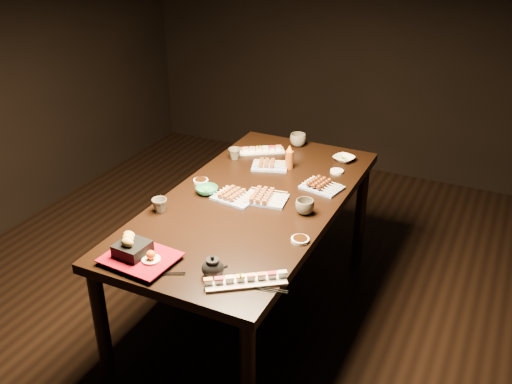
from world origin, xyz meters
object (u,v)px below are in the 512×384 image
at_px(teacup_mid_right, 305,207).
at_px(condiment_bottle, 289,157).
at_px(teacup_far_right, 298,140).
at_px(teapot, 213,266).
at_px(sushi_platter_near, 246,279).
at_px(tempura_tray, 140,251).
at_px(sushi_platter_far, 259,149).
at_px(teacup_near_left, 160,205).
at_px(edamame_bowl_cream, 344,159).
at_px(teacup_far_left, 235,154).
at_px(edamame_bowl_green, 207,190).
at_px(yakitori_plate_center, 235,194).
at_px(yakitori_plate_right, 266,196).
at_px(dining_table, 252,257).
at_px(yakitori_plate_left, 270,163).

bearing_deg(teacup_mid_right, condiment_bottle, 120.97).
bearing_deg(teacup_far_right, teapot, -81.87).
xyz_separation_m(sushi_platter_near, tempura_tray, (-0.49, -0.06, 0.04)).
height_order(sushi_platter_near, teacup_mid_right, teacup_mid_right).
xyz_separation_m(teacup_far_right, condiment_bottle, (0.08, -0.35, 0.03)).
xyz_separation_m(teapot, condiment_bottle, (-0.13, 1.16, 0.03)).
distance_m(sushi_platter_far, teacup_near_left, 0.93).
height_order(edamame_bowl_cream, teacup_far_left, teacup_far_left).
bearing_deg(sushi_platter_near, edamame_bowl_green, 95.79).
xyz_separation_m(yakitori_plate_center, condiment_bottle, (0.11, 0.49, 0.05)).
xyz_separation_m(yakitori_plate_right, teacup_far_right, (-0.13, 0.78, 0.01)).
bearing_deg(edamame_bowl_cream, yakitori_plate_center, -116.69).
relative_size(sushi_platter_near, edamame_bowl_green, 2.81).
relative_size(tempura_tray, condiment_bottle, 2.11).
bearing_deg(sushi_platter_near, condiment_bottle, 68.51).
bearing_deg(teacup_far_left, teacup_mid_right, -35.20).
bearing_deg(condiment_bottle, edamame_bowl_green, -119.21).
relative_size(sushi_platter_far, yakitori_plate_right, 1.44).
relative_size(edamame_bowl_green, edamame_bowl_cream, 1.00).
distance_m(teacup_near_left, teacup_far_right, 1.17).
distance_m(edamame_bowl_cream, teacup_near_left, 1.22).
distance_m(dining_table, sushi_platter_far, 0.75).
distance_m(teacup_mid_right, teacup_far_left, 0.79).
bearing_deg(teapot, teacup_far_left, 92.03).
distance_m(yakitori_plate_left, teacup_mid_right, 0.59).
height_order(yakitori_plate_right, edamame_bowl_green, yakitori_plate_right).
height_order(sushi_platter_far, teapot, teapot).
height_order(sushi_platter_far, yakitori_plate_center, yakitori_plate_center).
relative_size(sushi_platter_near, teacup_mid_right, 3.57).
relative_size(sushi_platter_near, condiment_bottle, 2.32).
bearing_deg(yakitori_plate_right, teacup_far_right, 90.98).
bearing_deg(teacup_near_left, teacup_mid_right, 24.36).
bearing_deg(teacup_mid_right, dining_table, 176.06).
relative_size(sushi_platter_near, teacup_near_left, 4.40).
xyz_separation_m(yakitori_plate_right, teapot, (0.09, -0.72, 0.02)).
height_order(dining_table, yakitori_plate_left, yakitori_plate_left).
bearing_deg(teacup_near_left, tempura_tray, -66.53).
distance_m(teacup_mid_right, teapot, 0.70).
distance_m(dining_table, yakitori_plate_right, 0.41).
xyz_separation_m(sushi_platter_far, condiment_bottle, (0.27, -0.14, 0.05)).
xyz_separation_m(teacup_far_left, teacup_far_right, (0.27, 0.37, 0.01)).
bearing_deg(tempura_tray, teacup_near_left, 117.70).
height_order(dining_table, condiment_bottle, condiment_bottle).
bearing_deg(teacup_far_left, edamame_bowl_green, -80.78).
xyz_separation_m(edamame_bowl_green, teacup_mid_right, (0.56, 0.02, 0.02)).
xyz_separation_m(teacup_mid_right, teacup_far_right, (-0.37, 0.82, 0.00)).
bearing_deg(dining_table, yakitori_plate_center, -159.33).
bearing_deg(teapot, condiment_bottle, 75.20).
xyz_separation_m(edamame_bowl_green, edamame_bowl_cream, (0.54, 0.75, -0.00)).
relative_size(teacup_far_left, teapot, 0.66).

